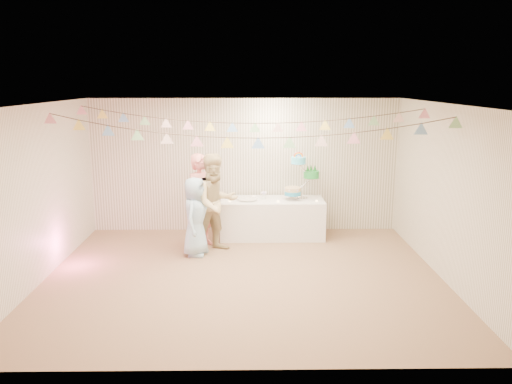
{
  "coord_description": "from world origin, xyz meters",
  "views": [
    {
      "loc": [
        0.09,
        -7.13,
        2.92
      ],
      "look_at": [
        0.2,
        0.8,
        1.15
      ],
      "focal_mm": 35.0,
      "sensor_mm": 36.0,
      "label": 1
    }
  ],
  "objects_px": {
    "person_adult_a": "(201,200)",
    "table": "(272,218)",
    "person_adult_b": "(216,203)",
    "cake_stand": "(301,176)",
    "person_child": "(195,217)"
  },
  "relations": [
    {
      "from": "cake_stand",
      "to": "person_child",
      "type": "relative_size",
      "value": 0.62
    },
    {
      "from": "table",
      "to": "cake_stand",
      "type": "distance_m",
      "value": 0.97
    },
    {
      "from": "cake_stand",
      "to": "person_adult_b",
      "type": "height_order",
      "value": "person_adult_b"
    },
    {
      "from": "table",
      "to": "person_adult_a",
      "type": "bearing_deg",
      "value": -157.89
    },
    {
      "from": "table",
      "to": "person_child",
      "type": "relative_size",
      "value": 1.44
    },
    {
      "from": "person_adult_a",
      "to": "person_child",
      "type": "height_order",
      "value": "person_adult_a"
    },
    {
      "from": "person_adult_b",
      "to": "cake_stand",
      "type": "bearing_deg",
      "value": -3.73
    },
    {
      "from": "person_adult_a",
      "to": "cake_stand",
      "type": "bearing_deg",
      "value": -31.08
    },
    {
      "from": "person_adult_a",
      "to": "person_child",
      "type": "xyz_separation_m",
      "value": [
        -0.07,
        -0.47,
        -0.17
      ]
    },
    {
      "from": "table",
      "to": "person_adult_a",
      "type": "distance_m",
      "value": 1.47
    },
    {
      "from": "person_adult_a",
      "to": "person_adult_b",
      "type": "bearing_deg",
      "value": -95.38
    },
    {
      "from": "person_adult_b",
      "to": "person_adult_a",
      "type": "bearing_deg",
      "value": 100.33
    },
    {
      "from": "person_child",
      "to": "cake_stand",
      "type": "bearing_deg",
      "value": -48.42
    },
    {
      "from": "person_adult_a",
      "to": "table",
      "type": "bearing_deg",
      "value": -26.28
    },
    {
      "from": "table",
      "to": "cake_stand",
      "type": "relative_size",
      "value": 2.34
    }
  ]
}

